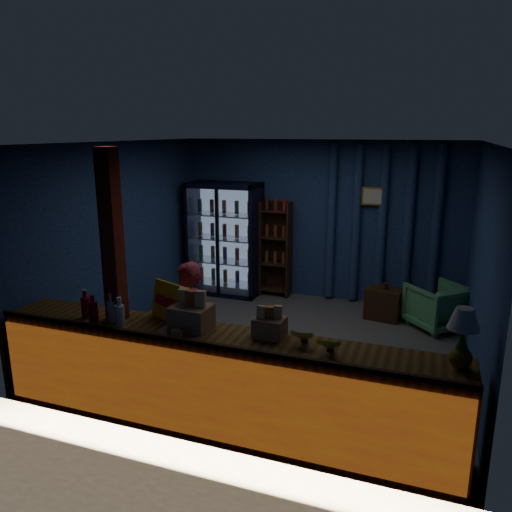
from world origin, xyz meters
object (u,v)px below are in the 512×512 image
Objects in this scene: green_chair at (437,306)px; table_lamp at (464,321)px; pastry_tray at (183,330)px; shopkeeper at (189,329)px.

table_lamp is (0.15, -3.22, 1.00)m from green_chair.
pastry_tray is (-2.20, -3.38, 0.65)m from green_chair.
shopkeeper is 0.70m from pastry_tray.
table_lamp is (2.35, 0.16, 0.35)m from pastry_tray.
table_lamp is at bearing 14.42° from shopkeeper.
shopkeeper is at bearing 113.50° from pastry_tray.
table_lamp is at bearing 50.01° from green_chair.
green_chair is at bearing 72.50° from shopkeeper.
green_chair is 1.61× the size of pastry_tray.
table_lamp reaches higher than green_chair.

